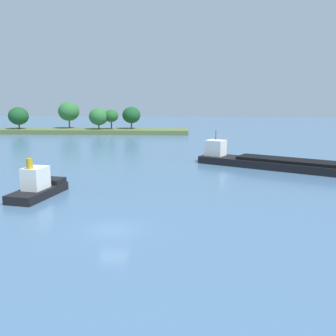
# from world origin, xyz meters

# --- Properties ---
(ground_plane) EXTENTS (400.00, 400.00, 0.00)m
(ground_plane) POSITION_xyz_m (0.00, 0.00, 0.00)
(ground_plane) COLOR #476B8E
(treeline_island) EXTENTS (63.24, 12.86, 10.22)m
(treeline_island) POSITION_xyz_m (-27.10, 90.39, 3.24)
(treeline_island) COLOR #566B3D
(treeline_island) RESTS_ON ground
(tugboat) EXTENTS (4.88, 8.84, 4.81)m
(tugboat) POSITION_xyz_m (-11.15, 10.94, 1.22)
(tugboat) COLOR black
(tugboat) RESTS_ON ground
(cargo_barge) EXTENTS (34.55, 22.50, 5.86)m
(cargo_barge) POSITION_xyz_m (25.00, 28.32, 0.94)
(cargo_barge) COLOR black
(cargo_barge) RESTS_ON ground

